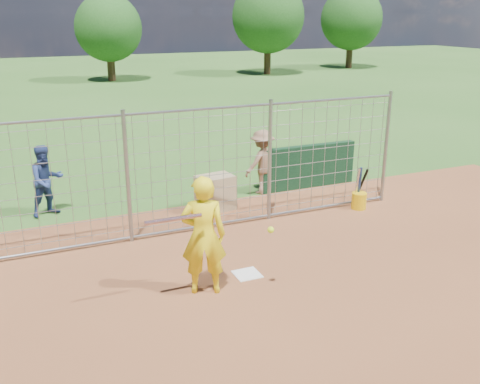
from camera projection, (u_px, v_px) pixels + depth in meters
name	position (u px, v px, depth m)	size (l,w,h in m)	color
ground	(242.00, 270.00, 9.33)	(100.00, 100.00, 0.00)	#2D591E
infield_dirt	(338.00, 370.00, 6.72)	(18.00, 18.00, 0.00)	brown
home_plate	(247.00, 274.00, 9.16)	(0.43, 0.43, 0.02)	silver
dugout_wall	(308.00, 166.00, 13.57)	(2.60, 0.20, 1.10)	#11381E
batter	(203.00, 236.00, 8.31)	(0.71, 0.47, 1.95)	yellow
bystander_a	(47.00, 181.00, 11.64)	(0.77, 0.60, 1.58)	navy
bystander_c	(262.00, 162.00, 13.06)	(1.03, 0.59, 1.59)	brown
equipment_bin	(215.00, 193.00, 12.06)	(0.80, 0.55, 0.80)	tan
equipment_in_play	(198.00, 222.00, 7.89)	(1.96, 0.32, 0.41)	silver
bucket_with_bats	(359.00, 198.00, 12.17)	(0.34, 0.40, 0.98)	#E4B30C
backstop_fence	(202.00, 171.00, 10.67)	(9.08, 0.08, 2.60)	gray
tree_line	(109.00, 21.00, 33.77)	(44.66, 6.72, 6.48)	#3F2B19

